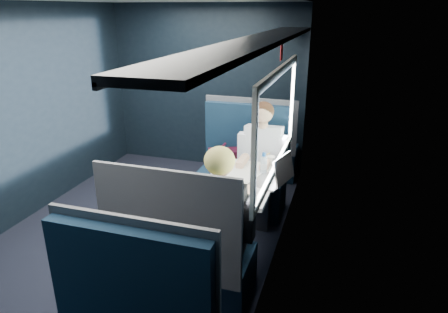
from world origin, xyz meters
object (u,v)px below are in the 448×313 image
(seat_bay_far, at_px, (184,259))
(seat_row_front, at_px, (259,149))
(laptop, at_px, (276,176))
(table, at_px, (238,187))
(bottle_small, at_px, (264,164))
(man, at_px, (261,157))
(woman, at_px, (222,217))
(seat_bay_near, at_px, (241,173))
(cup, at_px, (271,161))

(seat_bay_far, bearing_deg, seat_row_front, 90.00)
(seat_bay_far, bearing_deg, laptop, 59.23)
(table, xyz_separation_m, bottle_small, (0.20, 0.21, 0.17))
(bottle_small, bearing_deg, laptop, -50.43)
(table, xyz_separation_m, laptop, (0.35, 0.02, 0.15))
(laptop, bearing_deg, man, 112.64)
(woman, bearing_deg, seat_bay_far, -146.18)
(man, xyz_separation_m, bottle_small, (0.13, -0.49, 0.12))
(seat_bay_far, bearing_deg, bottle_small, 70.60)
(seat_row_front, relative_size, woman, 0.88)
(seat_bay_far, height_order, seat_row_front, seat_bay_far)
(seat_bay_near, distance_m, seat_bay_far, 1.75)
(seat_row_front, height_order, man, man)
(woman, bearing_deg, man, 90.00)
(cup, bearing_deg, laptop, -73.10)
(table, distance_m, cup, 0.51)
(seat_bay_near, height_order, seat_row_front, seat_bay_near)
(woman, distance_m, bottle_small, 0.93)
(seat_bay_near, xyz_separation_m, man, (0.26, -0.18, 0.30))
(man, relative_size, woman, 1.00)
(laptop, distance_m, bottle_small, 0.24)
(man, height_order, cup, man)
(man, bearing_deg, seat_bay_far, -99.03)
(seat_bay_far, bearing_deg, table, 78.22)
(seat_bay_far, xyz_separation_m, man, (0.25, 1.57, 0.30))
(bottle_small, distance_m, cup, 0.24)
(seat_row_front, distance_m, man, 1.17)
(table, height_order, seat_bay_far, seat_bay_far)
(seat_bay_near, bearing_deg, cup, -46.23)
(table, height_order, seat_bay_near, seat_bay_near)
(man, height_order, woman, same)
(seat_row_front, height_order, bottle_small, seat_row_front)
(bottle_small, bearing_deg, seat_row_front, 103.44)
(table, bearing_deg, man, 84.48)
(seat_bay_far, relative_size, seat_row_front, 1.09)
(man, xyz_separation_m, cup, (0.16, -0.26, 0.07))
(man, relative_size, cup, 13.75)
(seat_bay_near, distance_m, bottle_small, 0.88)
(table, height_order, seat_row_front, seat_row_front)
(seat_row_front, bearing_deg, seat_bay_far, -90.00)
(man, bearing_deg, woman, -90.00)
(table, bearing_deg, cup, 63.13)
(table, distance_m, seat_row_front, 1.82)
(laptop, bearing_deg, bottle_small, 129.57)
(seat_bay_far, xyz_separation_m, seat_row_front, (0.00, 2.67, -0.00))
(seat_bay_far, relative_size, cup, 13.10)
(man, bearing_deg, cup, -59.00)
(table, height_order, cup, cup)
(woman, bearing_deg, bottle_small, 81.88)
(seat_bay_far, distance_m, seat_row_front, 2.67)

